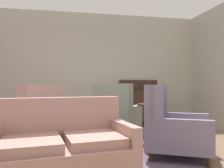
% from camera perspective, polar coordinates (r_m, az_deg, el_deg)
% --- Properties ---
extents(ground, '(8.59, 8.59, 0.00)m').
position_cam_1_polar(ground, '(3.66, -1.97, -17.29)').
color(ground, '#896B51').
extents(wall_back, '(6.29, 0.08, 2.98)m').
position_cam_1_polar(wall_back, '(6.34, -6.16, 3.57)').
color(wall_back, '#BCB7AD').
rests_on(wall_back, ground).
extents(baseboard_back, '(6.13, 0.03, 0.12)m').
position_cam_1_polar(baseboard_back, '(6.36, -6.12, -9.37)').
color(baseboard_back, '#382319').
rests_on(baseboard_back, ground).
extents(area_rug, '(3.14, 3.14, 0.01)m').
position_cam_1_polar(area_rug, '(3.94, -2.71, -15.94)').
color(area_rug, '#5B4C60').
rests_on(area_rug, ground).
extents(coffee_table, '(0.84, 0.84, 0.46)m').
position_cam_1_polar(coffee_table, '(3.95, -5.99, -10.43)').
color(coffee_table, '#382319').
rests_on(coffee_table, ground).
extents(porcelain_vase, '(0.18, 0.18, 0.37)m').
position_cam_1_polar(porcelain_vase, '(3.92, -5.40, -7.03)').
color(porcelain_vase, '#4C7A66').
rests_on(porcelain_vase, coffee_table).
extents(settee, '(1.59, 1.02, 0.92)m').
position_cam_1_polar(settee, '(2.74, -11.80, -14.60)').
color(settee, tan).
rests_on(settee, ground).
extents(armchair_far_left, '(1.19, 1.16, 1.08)m').
position_cam_1_polar(armchair_far_left, '(3.71, 14.19, -10.07)').
color(armchair_far_left, slate).
rests_on(armchair_far_left, ground).
extents(armchair_near_window, '(1.11, 1.13, 1.10)m').
position_cam_1_polar(armchair_near_window, '(4.85, 1.09, -7.51)').
color(armchair_near_window, gray).
rests_on(armchair_near_window, ground).
extents(armchair_foreground_right, '(1.22, 1.22, 1.08)m').
position_cam_1_polar(armchair_foreground_right, '(4.55, -18.75, -8.21)').
color(armchair_foreground_right, tan).
rests_on(armchair_foreground_right, ground).
extents(side_table, '(0.46, 0.46, 0.75)m').
position_cam_1_polar(side_table, '(4.17, 9.33, -8.86)').
color(side_table, '#382319').
rests_on(side_table, ground).
extents(sideboard, '(1.07, 0.40, 1.20)m').
position_cam_1_polar(sideboard, '(6.35, 6.86, -5.16)').
color(sideboard, '#382319').
rests_on(sideboard, ground).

